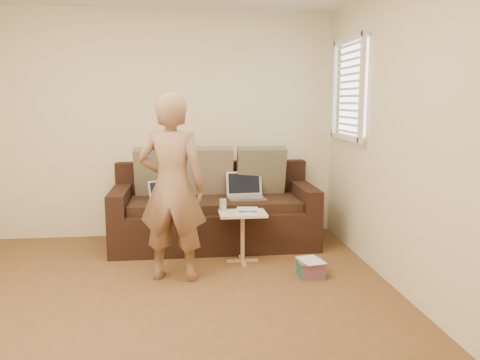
{
  "coord_description": "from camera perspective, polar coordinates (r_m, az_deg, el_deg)",
  "views": [
    {
      "loc": [
        0.23,
        -3.41,
        1.57
      ],
      "look_at": [
        0.8,
        1.4,
        0.78
      ],
      "focal_mm": 36.01,
      "sensor_mm": 36.0,
      "label": 1
    }
  ],
  "objects": [
    {
      "name": "person",
      "position": [
        4.23,
        -8.05,
        -0.9
      ],
      "size": [
        0.68,
        0.53,
        1.66
      ],
      "primitive_type": "imported",
      "rotation": [
        0.0,
        0.0,
        2.93
      ],
      "color": "brown",
      "rests_on": "ground"
    },
    {
      "name": "laptop_silver",
      "position": [
        5.27,
        0.78,
        -2.22
      ],
      "size": [
        0.41,
        0.31,
        0.27
      ],
      "primitive_type": null,
      "rotation": [
        0.0,
        0.0,
        0.05
      ],
      "color": "#B7BABC",
      "rests_on": "sofa"
    },
    {
      "name": "pillow_left",
      "position": [
        5.48,
        -9.53,
        0.96
      ],
      "size": [
        0.55,
        0.29,
        0.57
      ],
      "primitive_type": null,
      "rotation": [
        0.28,
        0.0,
        0.0
      ],
      "color": "#646049",
      "rests_on": "sofa"
    },
    {
      "name": "wall_right",
      "position": [
        3.85,
        20.71,
        4.64
      ],
      "size": [
        0.0,
        4.5,
        4.5
      ],
      "primitive_type": "plane",
      "rotation": [
        1.57,
        0.0,
        -1.57
      ],
      "color": "beige",
      "rests_on": "ground"
    },
    {
      "name": "paper_on_table",
      "position": [
        4.79,
        0.85,
        -3.59
      ],
      "size": [
        0.25,
        0.33,
        0.0
      ],
      "primitive_type": null,
      "rotation": [
        0.0,
        0.0,
        -0.14
      ],
      "color": "white",
      "rests_on": "side_table"
    },
    {
      "name": "drinking_glass",
      "position": [
        4.76,
        -2.04,
        -2.97
      ],
      "size": [
        0.07,
        0.07,
        0.12
      ],
      "primitive_type": null,
      "color": "silver",
      "rests_on": "side_table"
    },
    {
      "name": "sofa",
      "position": [
        5.32,
        -3.06,
        -3.18
      ],
      "size": [
        2.2,
        0.95,
        0.85
      ],
      "primitive_type": null,
      "color": "black",
      "rests_on": "ground"
    },
    {
      "name": "window_blinds",
      "position": [
        5.2,
        12.77,
        10.48
      ],
      "size": [
        0.12,
        0.88,
        1.08
      ],
      "primitive_type": null,
      "color": "white",
      "rests_on": "wall_right"
    },
    {
      "name": "pillow_mid",
      "position": [
        5.46,
        -3.77,
        1.05
      ],
      "size": [
        0.55,
        0.27,
        0.57
      ],
      "primitive_type": null,
      "rotation": [
        0.24,
        0.0,
        0.0
      ],
      "color": "#725F52",
      "rests_on": "sofa"
    },
    {
      "name": "scissors",
      "position": [
        4.7,
        0.94,
        -3.78
      ],
      "size": [
        0.19,
        0.11,
        0.02
      ],
      "primitive_type": null,
      "rotation": [
        0.0,
        0.0,
        -0.06
      ],
      "color": "silver",
      "rests_on": "side_table"
    },
    {
      "name": "laptop_white",
      "position": [
        5.21,
        -8.73,
        -2.47
      ],
      "size": [
        0.36,
        0.34,
        0.21
      ],
      "primitive_type": null,
      "rotation": [
        0.0,
        0.0,
        0.58
      ],
      "color": "white",
      "rests_on": "sofa"
    },
    {
      "name": "wall_back",
      "position": [
        5.67,
        -9.14,
        6.43
      ],
      "size": [
        4.0,
        0.0,
        4.0
      ],
      "primitive_type": "plane",
      "rotation": [
        1.57,
        0.0,
        0.0
      ],
      "color": "beige",
      "rests_on": "ground"
    },
    {
      "name": "striped_box",
      "position": [
        4.49,
        8.39,
        -10.28
      ],
      "size": [
        0.24,
        0.24,
        0.15
      ],
      "primitive_type": null,
      "color": "#D41F60",
      "rests_on": "ground"
    },
    {
      "name": "side_table",
      "position": [
        4.78,
        0.31,
        -6.76
      ],
      "size": [
        0.46,
        0.32,
        0.5
      ],
      "primitive_type": null,
      "color": "silver",
      "rests_on": "ground"
    },
    {
      "name": "floor",
      "position": [
        3.76,
        -10.02,
        -15.58
      ],
      "size": [
        4.5,
        4.5,
        0.0
      ],
      "primitive_type": "plane",
      "color": "brown",
      "rests_on": "ground"
    },
    {
      "name": "pillow_right",
      "position": [
        5.5,
        2.51,
        1.11
      ],
      "size": [
        0.55,
        0.28,
        0.57
      ],
      "primitive_type": null,
      "rotation": [
        0.26,
        0.0,
        0.0
      ],
      "color": "#646049",
      "rests_on": "sofa"
    },
    {
      "name": "wall_front",
      "position": [
        1.21,
        -17.66,
        -4.16
      ],
      "size": [
        4.0,
        0.0,
        4.0
      ],
      "primitive_type": "plane",
      "rotation": [
        -1.57,
        0.0,
        0.0
      ],
      "color": "beige",
      "rests_on": "ground"
    }
  ]
}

